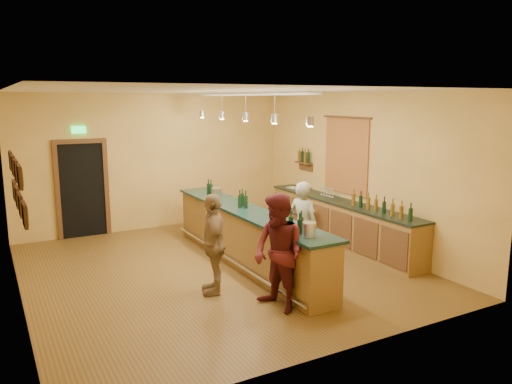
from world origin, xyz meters
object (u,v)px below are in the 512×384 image
bartender (303,226)px  customer_b (214,244)px  back_counter (341,222)px  customer_a (279,253)px  bar_stool (307,217)px  tasting_bar (246,233)px

bartender → customer_b: bearing=75.9°
back_counter → customer_b: 3.68m
customer_a → customer_b: bearing=-163.4°
bartender → bar_stool: 1.78m
customer_a → customer_b: size_ratio=1.07×
customer_a → bar_stool: (2.37, 2.72, -0.30)m
customer_b → customer_a: bearing=47.1°
tasting_bar → customer_b: bearing=-138.1°
customer_a → bar_stool: 3.62m
bartender → bar_stool: (1.06, 1.41, -0.25)m
customer_a → customer_b: 1.20m
bartender → customer_a: (-1.32, -1.31, 0.05)m
back_counter → customer_b: bearing=-161.4°
back_counter → tasting_bar: (-2.37, -0.18, 0.12)m
tasting_bar → customer_b: size_ratio=3.16×
tasting_bar → customer_a: (-0.55, -2.06, 0.26)m
customer_a → bartender: bearing=123.9°
bartender → customer_b: size_ratio=1.01×
bartender → bar_stool: size_ratio=2.29×
tasting_bar → customer_a: customer_a is taller
bartender → customer_b: 1.89m
tasting_bar → bar_stool: (1.82, 0.66, -0.04)m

